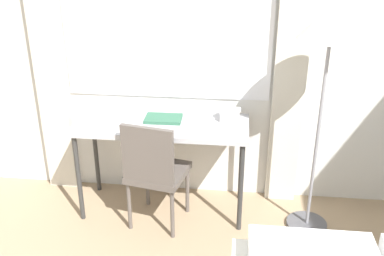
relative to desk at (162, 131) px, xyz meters
name	(u,v)px	position (x,y,z in m)	size (l,w,h in m)	color
wall_back_with_window	(207,34)	(0.31, 0.33, 0.67)	(5.63, 0.13, 2.70)	silver
desk	(162,131)	(0.00, 0.00, 0.00)	(1.29, 0.50, 0.75)	#B2B2B7
desk_chair	(154,169)	(-0.02, -0.23, -0.20)	(0.47, 0.47, 0.86)	#59514C
standing_lamp	(330,40)	(1.12, -0.12, 0.75)	(0.42, 0.42, 1.66)	#4C4C51
telephone	(230,114)	(0.50, 0.12, 0.11)	(0.16, 0.14, 0.09)	white
book	(163,118)	(0.01, 0.05, 0.08)	(0.28, 0.19, 0.02)	#33664C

